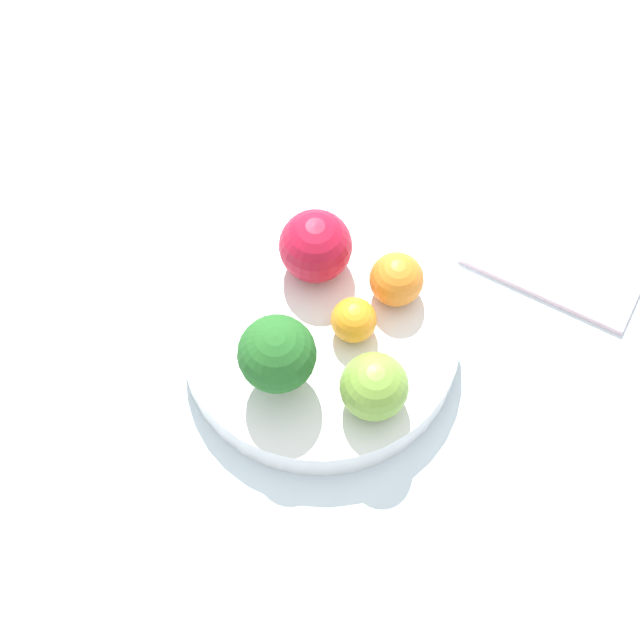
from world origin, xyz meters
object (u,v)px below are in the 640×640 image
orange_front (396,279)px  napkin (567,238)px  apple_red (374,387)px  orange_back (353,323)px  apple_green (316,246)px  bowl (320,336)px  broccoli (277,355)px

orange_front → napkin: 0.18m
apple_red → orange_back: bearing=-156.9°
apple_green → napkin: (-0.08, 0.21, -0.06)m
orange_back → apple_green: bearing=-145.8°
napkin → apple_green: bearing=-68.6°
apple_green → orange_front: size_ratio=1.36×
bowl → apple_green: (-0.05, -0.01, 0.05)m
bowl → orange_front: 0.08m
apple_red → bowl: bearing=-138.9°
apple_green → orange_back: bearing=34.2°
orange_front → napkin: (-0.10, 0.14, -0.05)m
bowl → napkin: 0.24m
bowl → apple_green: size_ratio=3.81×
bowl → orange_front: bearing=125.9°
bowl → apple_green: 0.07m
orange_front → bowl: bearing=-54.1°
apple_red → orange_back: (-0.05, -0.02, -0.01)m
bowl → napkin: size_ratio=1.21×
broccoli → orange_front: broccoli is taller
orange_front → orange_back: 0.05m
apple_green → napkin: size_ratio=0.32×
apple_red → napkin: size_ratio=0.28×
apple_green → orange_back: 0.07m
bowl → broccoli: size_ratio=3.12×
bowl → broccoli: bearing=-25.2°
apple_red → apple_green: (-0.11, -0.06, 0.00)m
broccoli → napkin: size_ratio=0.39×
bowl → orange_back: size_ratio=6.26×
apple_green → orange_front: (0.02, 0.07, -0.01)m
orange_front → orange_back: bearing=-33.8°
bowl → apple_red: 0.09m
bowl → apple_red: size_ratio=4.36×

